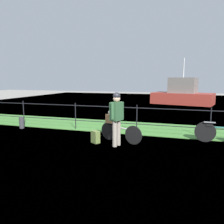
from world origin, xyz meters
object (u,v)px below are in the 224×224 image
at_px(mooring_bollard, 22,123).
at_px(moored_boat_near, 183,95).
at_px(bicycle_main, 120,132).
at_px(cyclist_person, 117,114).
at_px(bicycle_parked, 223,133).
at_px(backpack_on_paving, 95,137).
at_px(wooden_crate, 112,119).
at_px(terrier_dog, 112,112).

relative_size(mooring_bollard, moored_boat_near, 0.09).
distance_m(bicycle_main, moored_boat_near, 12.91).
height_order(cyclist_person, bicycle_parked, cyclist_person).
bearing_deg(moored_boat_near, backpack_on_paving, -101.00).
xyz_separation_m(wooden_crate, moored_boat_near, (2.16, 12.66, 0.05)).
distance_m(wooden_crate, cyclist_person, 0.73).
distance_m(bicycle_main, bicycle_parked, 3.33).
xyz_separation_m(bicycle_main, wooden_crate, (-0.33, 0.11, 0.43)).
bearing_deg(backpack_on_paving, cyclist_person, -154.99).
bearing_deg(terrier_dog, backpack_on_paving, -131.80).
bearing_deg(moored_boat_near, bicycle_main, -98.12).
relative_size(terrier_dog, mooring_bollard, 0.67).
height_order(mooring_bollard, bicycle_parked, bicycle_parked).
distance_m(wooden_crate, backpack_on_paving, 0.83).
relative_size(terrier_dog, bicycle_parked, 0.18).
xyz_separation_m(wooden_crate, backpack_on_paving, (-0.40, -0.48, -0.55)).
bearing_deg(wooden_crate, terrier_dog, -18.14).
bearing_deg(backpack_on_paving, wooden_crate, -96.38).
distance_m(backpack_on_paving, moored_boat_near, 13.40).
bearing_deg(terrier_dog, cyclist_person, -60.26).
xyz_separation_m(wooden_crate, cyclist_person, (0.36, -0.59, 0.25)).
bearing_deg(terrier_dog, bicycle_main, -18.14).
bearing_deg(backpack_on_paving, mooring_bollard, 17.42).
xyz_separation_m(terrier_dog, cyclist_person, (0.33, -0.58, 0.03)).
height_order(cyclist_person, backpack_on_paving, cyclist_person).
relative_size(backpack_on_paving, bicycle_parked, 0.23).
bearing_deg(wooden_crate, moored_boat_near, 80.34).
bearing_deg(mooring_bollard, backpack_on_paving, -15.91).
relative_size(cyclist_person, moored_boat_near, 0.32).
bearing_deg(moored_boat_near, mooring_bollard, -117.87).
distance_m(terrier_dog, cyclist_person, 0.67).
xyz_separation_m(wooden_crate, bicycle_parked, (3.56, 0.71, -0.39)).
relative_size(backpack_on_paving, mooring_bollard, 0.83).
distance_m(wooden_crate, terrier_dog, 0.22).
xyz_separation_m(mooring_bollard, moored_boat_near, (6.38, 12.05, 0.55)).
height_order(backpack_on_paving, mooring_bollard, mooring_bollard).
bearing_deg(moored_boat_near, bicycle_parked, -83.31).
bearing_deg(bicycle_parked, moored_boat_near, 96.69).
bearing_deg(mooring_bollard, wooden_crate, -8.22).
height_order(backpack_on_paving, moored_boat_near, moored_boat_near).
relative_size(backpack_on_paving, moored_boat_near, 0.08).
bearing_deg(bicycle_main, bicycle_parked, 14.28).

